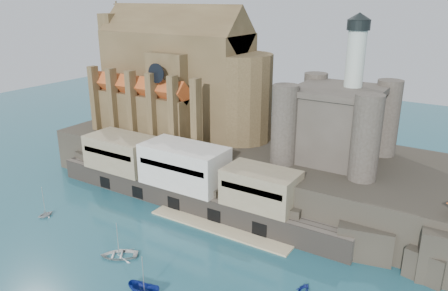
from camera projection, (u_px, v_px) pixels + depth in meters
ground at (147, 274)px, 70.02m from camera, size 300.00×300.00×0.00m
promontory at (261, 168)px, 100.04m from camera, size 100.00×36.00×10.00m
quay at (183, 178)px, 91.65m from camera, size 70.00×12.00×13.05m
church at (182, 81)px, 108.49m from camera, size 47.00×25.93×30.51m
castle_keep at (337, 120)px, 88.86m from camera, size 21.20×21.20×29.30m
boat_4 at (46, 216)px, 88.21m from camera, size 2.98×2.07×3.21m
boat_6 at (119, 256)px, 74.64m from camera, size 3.72×4.49×6.39m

